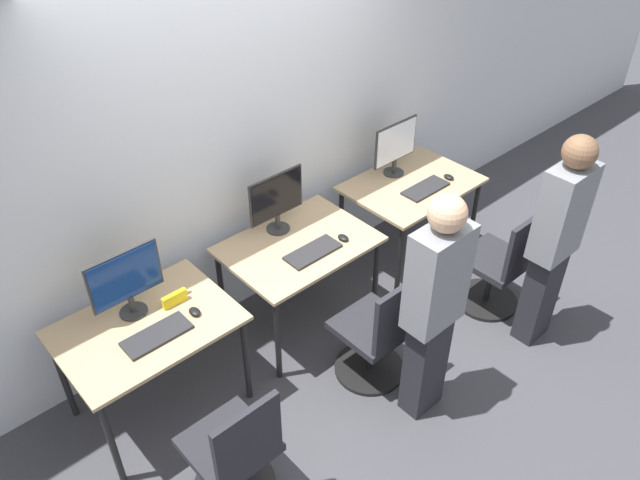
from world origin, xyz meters
name	(u,v)px	position (x,y,z in m)	size (l,w,h in m)	color
ground_plane	(334,347)	(0.00, 0.00, 0.00)	(20.00, 20.00, 0.00)	#3D3D42
wall_back	(248,130)	(0.00, 0.86, 1.40)	(12.00, 0.05, 2.80)	silver
desk_left	(148,334)	(-1.18, 0.37, 0.65)	(1.02, 0.74, 0.73)	tan
monitor_left	(126,281)	(-1.18, 0.51, 0.98)	(0.45, 0.17, 0.44)	#2D2D2D
keyboard_left	(157,335)	(-1.18, 0.24, 0.74)	(0.40, 0.17, 0.02)	#262628
mouse_left	(195,312)	(-0.91, 0.25, 0.75)	(0.06, 0.09, 0.03)	black
office_chair_left	(235,457)	(-1.18, -0.48, 0.36)	(0.48, 0.48, 0.88)	black
desk_center	(299,253)	(0.00, 0.37, 0.65)	(1.02, 0.74, 0.73)	tan
monitor_center	(277,200)	(0.00, 0.59, 0.98)	(0.45, 0.17, 0.44)	#2D2D2D
keyboard_center	(313,252)	(0.00, 0.22, 0.74)	(0.40, 0.17, 0.02)	#262628
mouse_center	(343,238)	(0.26, 0.19, 0.75)	(0.06, 0.09, 0.03)	black
office_chair_center	(377,337)	(0.04, -0.37, 0.36)	(0.48, 0.48, 0.88)	black
person_center	(434,304)	(0.08, -0.74, 0.88)	(0.36, 0.21, 1.61)	#232328
desk_right	(411,192)	(1.18, 0.37, 0.65)	(1.02, 0.74, 0.73)	tan
monitor_right	(395,146)	(1.18, 0.57, 0.98)	(0.45, 0.17, 0.44)	#2D2D2D
keyboard_right	(426,188)	(1.18, 0.23, 0.74)	(0.40, 0.17, 0.02)	#262628
mouse_right	(449,177)	(1.44, 0.21, 0.75)	(0.06, 0.09, 0.03)	black
office_chair_right	(499,269)	(1.21, -0.50, 0.36)	(0.48, 0.48, 0.88)	black
person_right	(556,237)	(1.17, -0.86, 0.88)	(0.36, 0.21, 1.62)	#232328
placard_left	(175,299)	(-0.95, 0.41, 0.77)	(0.16, 0.03, 0.08)	yellow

